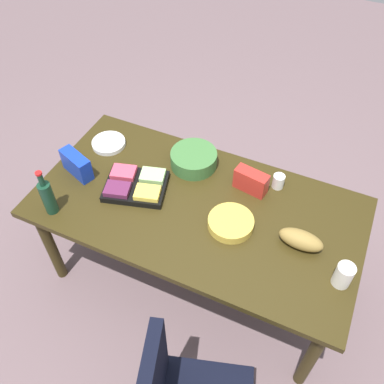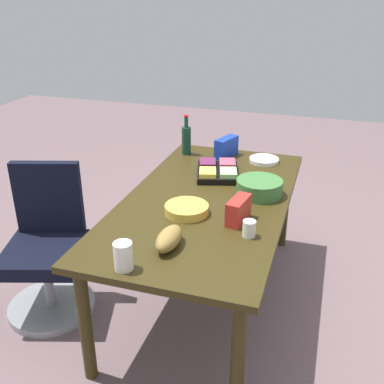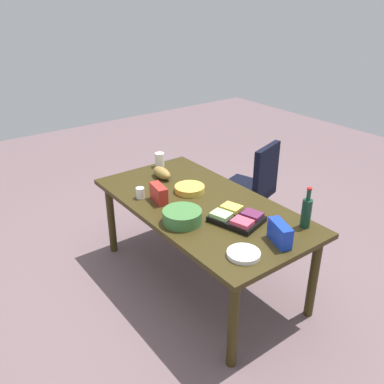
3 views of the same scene
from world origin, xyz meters
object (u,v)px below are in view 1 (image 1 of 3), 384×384
mayo_jar (343,275)px  paper_plate_stack (109,143)px  bread_loaf (301,240)px  paper_cup (278,181)px  chip_bag_blue (77,164)px  chip_bag_red (251,181)px  conference_table (197,214)px  salad_bowl (194,159)px  wine_bottle (48,197)px  chip_bowl (231,223)px  fruit_platter (136,185)px

mayo_jar → paper_plate_stack: mayo_jar is taller
bread_loaf → paper_cup: (0.23, -0.36, -0.01)m
bread_loaf → chip_bag_blue: bearing=1.8°
chip_bag_red → paper_cup: bearing=-147.8°
conference_table → paper_plate_stack: paper_plate_stack is taller
bread_loaf → salad_bowl: bearing=-22.6°
conference_table → bread_loaf: (-0.62, 0.02, 0.13)m
paper_cup → mayo_jar: bearing=133.8°
bread_loaf → salad_bowl: same height
paper_plate_stack → chip_bag_red: bearing=-179.0°
conference_table → wine_bottle: (0.74, 0.38, 0.20)m
salad_bowl → wine_bottle: 0.90m
chip_bag_red → chip_bowl: size_ratio=0.78×
chip_bag_blue → paper_cup: 1.23m
bread_loaf → chip_bag_red: bearing=-35.9°
conference_table → chip_bag_red: bearing=-133.5°
chip_bag_blue → paper_plate_stack: chip_bag_blue is taller
conference_table → chip_bowl: (-0.23, 0.06, 0.10)m
paper_plate_stack → bread_loaf: bearing=169.3°
bread_loaf → mayo_jar: (-0.24, 0.13, 0.02)m
chip_bag_red → salad_bowl: (0.39, -0.05, -0.02)m
mayo_jar → fruit_platter: bearing=-5.7°
paper_plate_stack → paper_cup: size_ratio=2.44×
chip_bag_red → wine_bottle: 1.16m
mayo_jar → wine_bottle: 1.61m
paper_plate_stack → paper_cup: (-1.13, -0.11, 0.03)m
bread_loaf → paper_cup: bearing=-57.3°
bread_loaf → mayo_jar: 0.28m
mayo_jar → paper_plate_stack: bearing=-13.7°
mayo_jar → paper_cup: mayo_jar is taller
conference_table → wine_bottle: bearing=27.2°
chip_bag_red → mayo_jar: (-0.62, 0.41, -0.00)m
bread_loaf → wine_bottle: size_ratio=0.77×
conference_table → mayo_jar: 0.89m
mayo_jar → wine_bottle: size_ratio=0.45×
paper_plate_stack → chip_bag_blue: bearing=84.2°
bread_loaf → chip_bag_red: 0.47m
paper_plate_stack → paper_cup: bearing=-174.5°
fruit_platter → salad_bowl: 0.40m
mayo_jar → chip_bag_blue: (1.64, -0.09, 0.01)m
fruit_platter → chip_bowl: size_ratio=1.65×
mayo_jar → conference_table: bearing=-10.4°
mayo_jar → chip_bowl: bearing=-9.2°
bread_loaf → paper_cup: bread_loaf is taller
chip_bag_blue → chip_bowl: (-1.01, -0.01, -0.05)m
bread_loaf → wine_bottle: 1.40m
bread_loaf → wine_bottle: (1.35, 0.36, 0.07)m
bread_loaf → paper_plate_stack: size_ratio=1.09×
wine_bottle → paper_plate_stack: bearing=-89.4°
chip_bowl → wine_bottle: (0.97, 0.32, 0.09)m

